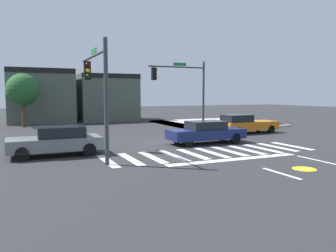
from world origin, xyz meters
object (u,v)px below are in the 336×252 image
car_gray (57,141)px  traffic_signal_southwest (96,80)px  traffic_signal_northeast (183,83)px  car_navy (206,132)px  roadside_tree (23,90)px  car_orange (246,124)px

car_gray → traffic_signal_southwest: bearing=143.9°
traffic_signal_northeast → car_navy: size_ratio=1.19×
car_navy → roadside_tree: size_ratio=0.97×
traffic_signal_southwest → car_gray: traffic_signal_southwest is taller
traffic_signal_northeast → traffic_signal_southwest: bearing=44.0°
car_orange → car_gray: bearing=-164.3°
car_navy → roadside_tree: roadside_tree is taller
car_gray → car_orange: (14.18, 3.98, -0.01)m
traffic_signal_southwest → traffic_signal_northeast: bearing=-46.0°
car_gray → roadside_tree: 16.41m
traffic_signal_southwest → car_gray: bearing=53.9°
traffic_signal_southwest → car_orange: bearing=-67.2°
traffic_signal_northeast → car_navy: traffic_signal_northeast is taller
car_gray → car_navy: 8.68m
car_navy → car_orange: size_ratio=1.05×
car_navy → traffic_signal_northeast: bearing=-104.3°
car_navy → car_orange: car_orange is taller
car_gray → car_navy: (8.66, 0.52, -0.03)m
car_orange → traffic_signal_northeast: bearing=141.3°
car_gray → car_navy: bearing=-176.6°
traffic_signal_southwest → car_navy: 7.75m
traffic_signal_northeast → traffic_signal_southwest: size_ratio=1.06×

